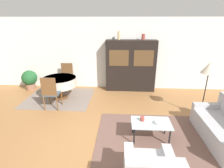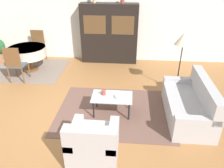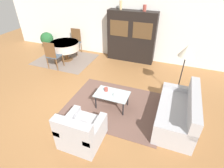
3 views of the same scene
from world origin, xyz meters
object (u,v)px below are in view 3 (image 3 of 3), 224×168
dining_chair_near (52,54)px  bowl (117,95)px  couch (178,113)px  potted_plant (47,40)px  coffee_table (112,95)px  floor_lamp (187,53)px  cup (106,89)px  display_cabinet (131,37)px  vase_short (145,8)px  dining_table (65,46)px  dining_chair_far (75,40)px  vase_tall (121,5)px  armchair (81,132)px

dining_chair_near → bowl: bearing=-24.6°
couch → potted_plant: (-5.94, 2.81, 0.12)m
coffee_table → floor_lamp: bearing=35.7°
cup → bowl: 0.37m
display_cabinet → cup: bearing=-87.0°
vase_short → floor_lamp: bearing=-50.4°
dining_table → dining_chair_near: 0.79m
vase_short → dining_chair_far: bearing=-176.8°
dining_table → cup: (2.60, -2.02, -0.11)m
dining_table → potted_plant: potted_plant is taller
couch → floor_lamp: bearing=3.6°
bowl → display_cabinet: bearing=99.4°
couch → display_cabinet: bearing=33.9°
bowl → vase_short: bearing=91.9°
dining_chair_near → vase_tall: 3.03m
couch → dining_table: bearing=65.1°
couch → dining_chair_far: 5.32m
armchair → dining_chair_far: (-2.59, 4.19, 0.28)m
couch → dining_table: 4.94m
armchair → coffee_table: size_ratio=0.96×
armchair → dining_chair_far: bearing=121.7°
potted_plant → armchair: bearing=-45.5°
display_cabinet → bowl: display_cabinet is taller
vase_tall → couch: bearing=-50.5°
cup → potted_plant: 4.91m
display_cabinet → floor_lamp: bearing=-43.8°
coffee_table → dining_table: dining_table is taller
dining_table → bowl: size_ratio=6.31×
floor_lamp → vase_short: size_ratio=7.55×
coffee_table → display_cabinet: bearing=96.6°
vase_short → potted_plant: 4.60m
cup → vase_tall: 3.42m
floor_lamp → bowl: size_ratio=8.78×
dining_chair_near → bowl: size_ratio=5.78×
dining_chair_far → floor_lamp: (4.40, -1.72, 0.78)m
armchair → dining_table: bearing=127.3°
vase_short → dining_chair_near: bearing=-148.5°
armchair → dining_chair_far: dining_chair_far is taller
armchair → display_cabinet: 4.40m
armchair → potted_plant: 5.79m
couch → floor_lamp: floor_lamp is taller
couch → dining_chair_far: bearing=57.4°
floor_lamp → potted_plant: bearing=164.2°
armchair → vase_short: vase_short is taller
bowl → dining_chair_far: bearing=135.2°
coffee_table → dining_chair_far: bearing=134.1°
display_cabinet → vase_short: size_ratio=9.22×
display_cabinet → coffee_table: bearing=-83.4°
bowl → cup: bearing=161.2°
dining_chair_near → bowl: (2.95, -1.35, -0.11)m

